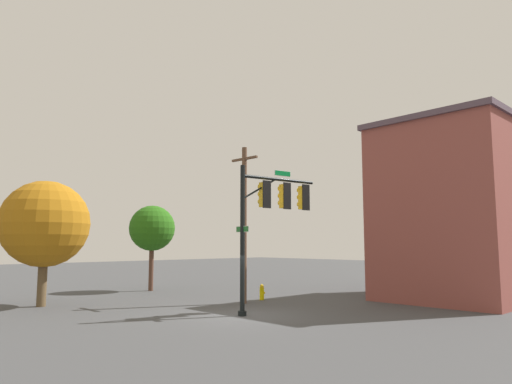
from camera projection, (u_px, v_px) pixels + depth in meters
The scene contains 7 objects.
ground_plane at pixel (242, 316), 19.23m from camera, with size 120.00×120.00×0.00m, color #414244.
signal_pole_assembly at pixel (272, 208), 20.69m from camera, with size 4.20×1.20×6.37m.
utility_pole at pixel (244, 221), 23.70m from camera, with size 0.26×1.80×8.00m.
fire_hydrant at pixel (262, 292), 24.73m from camera, with size 0.33×0.24×0.83m.
tree_near at pixel (152, 228), 29.94m from camera, with size 2.94×2.94×5.48m.
tree_mid at pixel (45, 224), 22.50m from camera, with size 4.22×4.22×6.07m.
brick_building at pixel (462, 212), 25.72m from camera, with size 9.73×7.01×9.49m.
Camera 1 is at (-13.23, -14.59, 2.98)m, focal length 32.37 mm.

